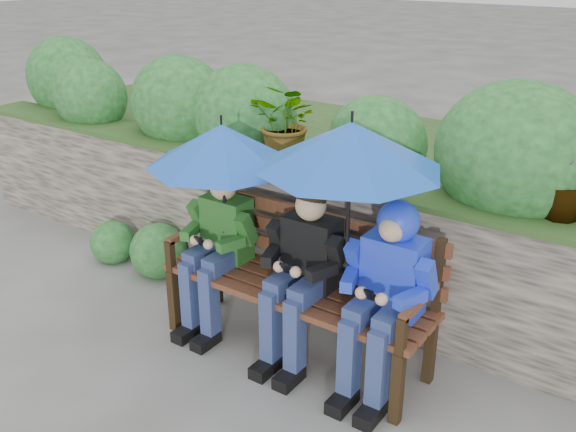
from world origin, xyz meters
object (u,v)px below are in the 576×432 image
Objects in this scene: boy_left at (218,242)px; umbrella_left at (222,145)px; boy_middle at (303,268)px; boy_right at (386,284)px; umbrella_right at (351,146)px; park_bench at (301,275)px.

boy_left is 1.16× the size of umbrella_left.
umbrella_left is at bearing 177.51° from boy_middle.
boy_right reaches higher than boy_middle.
umbrella_right reaches higher than boy_right.
umbrella_left is at bearing 179.23° from umbrella_right.
boy_right is 1.37m from umbrella_left.
boy_middle is (0.07, -0.09, 0.11)m from park_bench.
umbrella_right is (0.30, 0.02, 0.84)m from boy_middle.
boy_middle is 1.11× the size of umbrella_right.
park_bench is at bearing 6.22° from umbrella_left.
boy_right is at bearing -0.90° from umbrella_right.
boy_middle reaches higher than park_bench.
umbrella_right is (1.00, 0.01, 0.85)m from boy_left.
boy_middle is 0.94m from umbrella_left.
boy_left is at bearing -179.28° from umbrella_right.
boy_left is 0.70m from boy_middle.
boy_right is (1.27, 0.01, 0.07)m from boy_left.
umbrella_left reaches higher than park_bench.
boy_middle is 0.98× the size of boy_right.
park_bench is at bearing 172.95° from boy_right.
umbrella_right reaches higher than park_bench.
boy_left is (-0.63, -0.09, 0.10)m from park_bench.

